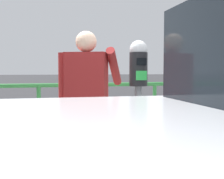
{
  "coord_description": "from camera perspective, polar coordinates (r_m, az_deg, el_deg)",
  "views": [
    {
      "loc": [
        -0.96,
        -2.42,
        1.32
      ],
      "look_at": [
        -0.25,
        0.32,
        1.14
      ],
      "focal_mm": 47.43,
      "sensor_mm": 36.0,
      "label": 1
    }
  ],
  "objects": [
    {
      "name": "pedestrian_at_meter",
      "position": [
        3.01,
        -4.9,
        -1.97
      ],
      "size": [
        0.73,
        0.51,
        1.58
      ],
      "rotation": [
        0.0,
        0.0,
        -0.43
      ],
      "color": "brown",
      "rests_on": "sidewalk_curb"
    },
    {
      "name": "sidewalk_curb",
      "position": [
        3.89,
        0.64,
        -15.05
      ],
      "size": [
        36.0,
        2.27,
        0.13
      ],
      "primitive_type": "cube",
      "color": "#9E9B93",
      "rests_on": "ground"
    },
    {
      "name": "parking_meter",
      "position": [
        2.92,
        5.11,
        1.67
      ],
      "size": [
        0.18,
        0.19,
        1.48
      ],
      "rotation": [
        0.0,
        0.0,
        3.12
      ],
      "color": "slate",
      "rests_on": "sidewalk_curb"
    },
    {
      "name": "background_railing",
      "position": [
        4.62,
        -2.41,
        -2.21
      ],
      "size": [
        24.06,
        0.06,
        0.99
      ],
      "color": "#2D7A38",
      "rests_on": "sidewalk_curb"
    }
  ]
}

